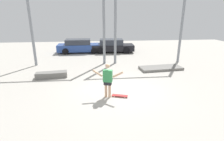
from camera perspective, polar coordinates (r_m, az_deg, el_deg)
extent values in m
plane|color=#B2ADA3|center=(9.15, 2.37, -6.64)|extent=(36.00, 36.00, 0.00)
cylinder|color=#DBAD89|center=(8.37, -1.99, -6.12)|extent=(0.13, 0.13, 0.78)
cylinder|color=#DBAD89|center=(8.33, -0.78, -6.22)|extent=(0.13, 0.13, 0.78)
cube|color=black|center=(8.23, -1.40, -4.09)|extent=(0.40, 0.30, 0.17)
cube|color=#338C4C|center=(8.10, -1.42, -1.80)|extent=(0.46, 0.33, 0.57)
sphere|color=#DBAD89|center=(7.95, -1.45, 1.54)|extent=(0.22, 0.22, 0.22)
cylinder|color=#DBAD89|center=(8.18, -4.73, -0.88)|extent=(0.51, 0.24, 0.34)
cylinder|color=#DBAD89|center=(7.98, 1.97, -1.32)|extent=(0.51, 0.24, 0.34)
cube|color=red|center=(8.50, 2.56, -8.12)|extent=(0.79, 0.43, 0.01)
cylinder|color=silver|center=(8.59, 4.39, -8.20)|extent=(0.06, 0.05, 0.05)
cylinder|color=silver|center=(8.39, 4.20, -8.84)|extent=(0.06, 0.05, 0.05)
cylinder|color=silver|center=(8.66, 0.97, -7.93)|extent=(0.06, 0.05, 0.05)
cylinder|color=silver|center=(8.46, 0.70, -8.55)|extent=(0.06, 0.05, 0.05)
cube|color=slate|center=(11.61, -19.14, -1.34)|extent=(1.96, 0.86, 0.35)
cube|color=slate|center=(13.15, 15.62, 0.78)|extent=(3.14, 1.50, 0.17)
cylinder|color=gray|center=(14.43, -24.91, 12.84)|extent=(0.20, 0.20, 5.88)
cylinder|color=gray|center=(13.72, -2.66, 14.23)|extent=(0.20, 0.20, 5.88)
cylinder|color=gray|center=(13.80, 1.08, 14.27)|extent=(0.20, 0.20, 5.88)
cylinder|color=gray|center=(15.38, 21.82, 13.41)|extent=(0.20, 0.20, 5.88)
cube|color=#284793|center=(18.64, -10.34, 7.40)|extent=(4.58, 1.79, 0.70)
cube|color=#2D333D|center=(18.56, -11.02, 9.22)|extent=(2.53, 1.62, 0.51)
cylinder|color=black|center=(19.47, -5.99, 7.39)|extent=(0.61, 0.23, 0.61)
cylinder|color=black|center=(17.82, -5.90, 6.42)|extent=(0.61, 0.23, 0.61)
cylinder|color=black|center=(19.65, -14.31, 7.03)|extent=(0.61, 0.23, 0.61)
cylinder|color=black|center=(18.00, -14.97, 6.03)|extent=(0.61, 0.23, 0.61)
cube|color=black|center=(18.55, 0.30, 7.55)|extent=(4.40, 1.98, 0.62)
cube|color=#2D333D|center=(18.44, -0.24, 9.34)|extent=(2.46, 1.73, 0.56)
cylinder|color=black|center=(19.52, 4.13, 7.54)|extent=(0.67, 0.26, 0.66)
cylinder|color=black|center=(17.86, 4.75, 6.57)|extent=(0.67, 0.26, 0.66)
cylinder|color=black|center=(19.39, -3.80, 7.48)|extent=(0.67, 0.26, 0.66)
cylinder|color=black|center=(17.72, -3.90, 6.50)|extent=(0.67, 0.26, 0.66)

